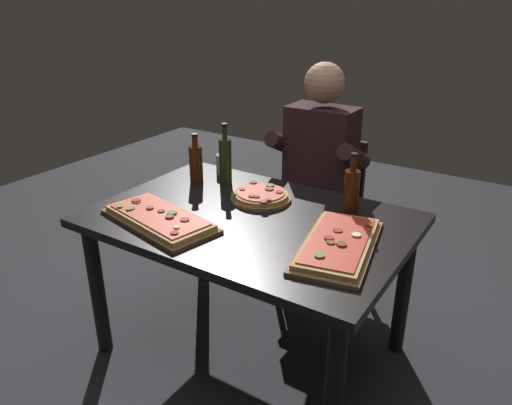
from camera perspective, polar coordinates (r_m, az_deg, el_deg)
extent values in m
plane|color=#2D2D33|center=(2.62, -0.62, -16.48)|extent=(6.40, 6.40, 0.00)
cube|color=black|center=(2.23, -0.70, -2.08)|extent=(1.40, 0.96, 0.04)
cylinder|color=black|center=(2.53, -17.89, -9.60)|extent=(0.07, 0.07, 0.70)
cylinder|color=black|center=(1.90, 9.01, -21.14)|extent=(0.07, 0.07, 0.70)
cylinder|color=black|center=(3.01, -6.34, -2.95)|extent=(0.07, 0.07, 0.70)
cylinder|color=black|center=(2.51, 16.69, -9.64)|extent=(0.07, 0.07, 0.70)
cube|color=brown|center=(2.19, -11.11, -2.13)|extent=(0.60, 0.37, 0.02)
cube|color=#DBB270|center=(2.19, -11.15, -1.70)|extent=(0.55, 0.34, 0.02)
cube|color=red|center=(2.18, -11.17, -1.39)|extent=(0.51, 0.30, 0.01)
cylinder|color=#4C7F2D|center=(2.26, -14.31, -0.65)|extent=(0.04, 0.04, 0.00)
cylinder|color=maroon|center=(2.24, -12.18, -0.62)|extent=(0.03, 0.03, 0.01)
cylinder|color=#4C7F2D|center=(2.17, -9.69, -1.18)|extent=(0.04, 0.04, 0.01)
cylinder|color=maroon|center=(2.10, -8.25, -1.98)|extent=(0.04, 0.04, 0.01)
cylinder|color=maroon|center=(2.00, -9.44, -3.48)|extent=(0.03, 0.03, 0.01)
cylinder|color=#4C7F2D|center=(2.29, -15.50, -0.47)|extent=(0.02, 0.02, 0.01)
cylinder|color=maroon|center=(2.34, -13.71, 0.25)|extent=(0.04, 0.04, 0.01)
cylinder|color=brown|center=(2.14, -9.98, -1.63)|extent=(0.04, 0.04, 0.01)
cylinder|color=brown|center=(2.20, -10.92, -0.96)|extent=(0.03, 0.03, 0.01)
cylinder|color=#4C7F2D|center=(2.25, -14.52, -0.75)|extent=(0.03, 0.03, 0.01)
cylinder|color=maroon|center=(2.32, -13.67, 0.07)|extent=(0.04, 0.04, 0.00)
cylinder|color=beige|center=(2.04, -9.17, -2.84)|extent=(0.03, 0.03, 0.01)
cube|color=olive|center=(1.97, 9.46, -5.07)|extent=(0.37, 0.59, 0.02)
cube|color=tan|center=(1.96, 9.50, -4.61)|extent=(0.33, 0.54, 0.02)
cube|color=red|center=(1.96, 9.52, -4.27)|extent=(0.30, 0.50, 0.01)
cylinder|color=brown|center=(1.92, 8.64, -4.58)|extent=(0.04, 0.04, 0.01)
cylinder|color=maroon|center=(2.02, 9.40, -3.23)|extent=(0.04, 0.04, 0.00)
cylinder|color=maroon|center=(1.95, 8.43, -4.07)|extent=(0.04, 0.04, 0.01)
cylinder|color=beige|center=(1.99, 11.52, -3.71)|extent=(0.04, 0.04, 0.01)
cylinder|color=maroon|center=(2.08, 12.92, -2.61)|extent=(0.03, 0.03, 0.01)
cylinder|color=#4C7F2D|center=(1.82, 7.36, -6.12)|extent=(0.04, 0.04, 0.01)
cylinder|color=brown|center=(1.91, 9.88, -4.78)|extent=(0.04, 0.04, 0.01)
cylinder|color=olive|center=(2.39, 0.57, 0.47)|extent=(0.29, 0.29, 0.02)
cylinder|color=tan|center=(2.38, 0.57, 0.87)|extent=(0.26, 0.26, 0.02)
cylinder|color=#B72D19|center=(2.37, 0.57, 1.16)|extent=(0.23, 0.23, 0.01)
cylinder|color=brown|center=(2.40, 1.57, 1.59)|extent=(0.04, 0.04, 0.01)
cylinder|color=brown|center=(2.31, 0.10, 0.70)|extent=(0.03, 0.03, 0.01)
cylinder|color=maroon|center=(2.26, 0.89, 0.11)|extent=(0.03, 0.03, 0.00)
cylinder|color=maroon|center=(2.40, -1.59, 1.55)|extent=(0.03, 0.03, 0.00)
cylinder|color=maroon|center=(2.37, 2.71, 1.24)|extent=(0.04, 0.04, 0.00)
cylinder|color=brown|center=(2.49, -0.33, 2.35)|extent=(0.04, 0.04, 0.01)
cylinder|color=maroon|center=(2.32, -0.51, 0.75)|extent=(0.03, 0.03, 0.01)
cylinder|color=#4C7F2D|center=(2.35, -2.59, 1.05)|extent=(0.03, 0.03, 0.01)
cylinder|color=#4C7F2D|center=(2.45, 1.66, 2.01)|extent=(0.04, 0.04, 0.01)
cylinder|color=maroon|center=(2.28, 1.48, 0.32)|extent=(0.03, 0.03, 0.01)
cylinder|color=#233819|center=(2.56, -3.57, 4.72)|extent=(0.06, 0.06, 0.24)
cylinder|color=#233819|center=(2.51, -3.66, 8.09)|extent=(0.02, 0.02, 0.07)
cylinder|color=black|center=(2.50, -3.68, 9.00)|extent=(0.03, 0.03, 0.01)
cylinder|color=#47230F|center=(2.27, 10.98, 1.25)|extent=(0.07, 0.07, 0.20)
cylinder|color=#47230F|center=(2.22, 11.24, 4.45)|extent=(0.03, 0.03, 0.07)
cylinder|color=black|center=(2.21, 11.32, 5.47)|extent=(0.03, 0.03, 0.01)
cylinder|color=#47230F|center=(2.60, -6.96, 4.37)|extent=(0.07, 0.07, 0.20)
cylinder|color=#47230F|center=(2.56, -7.10, 7.05)|extent=(0.03, 0.03, 0.06)
cylinder|color=black|center=(2.55, -7.14, 7.78)|extent=(0.03, 0.03, 0.01)
cylinder|color=silver|center=(2.74, -3.78, 4.50)|extent=(0.08, 0.08, 0.11)
cube|color=black|center=(2.98, 7.12, -1.56)|extent=(0.44, 0.44, 0.04)
cube|color=black|center=(3.06, 8.98, 3.68)|extent=(0.40, 0.04, 0.42)
cylinder|color=black|center=(3.01, 2.04, -5.92)|extent=(0.04, 0.04, 0.41)
cylinder|color=black|center=(2.86, 8.64, -7.87)|extent=(0.04, 0.04, 0.41)
cylinder|color=black|center=(3.31, 5.43, -3.19)|extent=(0.04, 0.04, 0.41)
cylinder|color=black|center=(3.17, 11.53, -4.80)|extent=(0.04, 0.04, 0.41)
cylinder|color=#23232D|center=(2.97, 3.64, -5.95)|extent=(0.11, 0.11, 0.45)
cylinder|color=#23232D|center=(2.89, 7.12, -6.97)|extent=(0.11, 0.11, 0.45)
cube|color=#23232D|center=(2.87, 6.31, -0.82)|extent=(0.34, 0.40, 0.12)
cube|color=#381E23|center=(2.84, 7.52, 5.79)|extent=(0.38, 0.22, 0.52)
sphere|color=tan|center=(2.75, 7.95, 13.57)|extent=(0.22, 0.22, 0.22)
cylinder|color=#381E23|center=(2.88, 3.15, 6.78)|extent=(0.09, 0.31, 0.21)
cylinder|color=#381E23|center=(2.70, 11.29, 5.23)|extent=(0.09, 0.31, 0.21)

